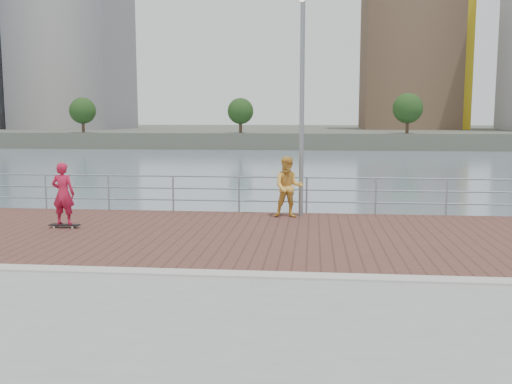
# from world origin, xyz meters

# --- Properties ---
(water) EXTENTS (400.00, 400.00, 0.00)m
(water) POSITION_xyz_m (0.00, 0.00, -2.00)
(water) COLOR slate
(water) RESTS_ON ground
(brick_lane) EXTENTS (40.00, 6.80, 0.02)m
(brick_lane) POSITION_xyz_m (0.00, 3.60, 0.01)
(brick_lane) COLOR brown
(brick_lane) RESTS_ON seawall
(curb) EXTENTS (40.00, 0.40, 0.06)m
(curb) POSITION_xyz_m (0.00, 0.00, 0.03)
(curb) COLOR #B7B5AD
(curb) RESTS_ON seawall
(far_shore) EXTENTS (320.00, 95.00, 2.50)m
(far_shore) POSITION_xyz_m (0.00, 122.50, -0.75)
(far_shore) COLOR #4C5142
(far_shore) RESTS_ON ground
(guardrail) EXTENTS (39.06, 0.06, 1.13)m
(guardrail) POSITION_xyz_m (0.00, 7.00, 0.69)
(guardrail) COLOR #8C9EA8
(guardrail) RESTS_ON brick_lane
(street_lamp) EXTENTS (0.49, 1.42, 6.69)m
(street_lamp) POSITION_xyz_m (0.87, 6.01, 4.75)
(street_lamp) COLOR gray
(street_lamp) RESTS_ON brick_lane
(skateboard) EXTENTS (0.80, 0.22, 0.09)m
(skateboard) POSITION_xyz_m (-5.26, 4.03, 0.09)
(skateboard) COLOR black
(skateboard) RESTS_ON brick_lane
(skateboarder) EXTENTS (0.60, 0.40, 1.63)m
(skateboarder) POSITION_xyz_m (-5.26, 4.03, 0.92)
(skateboarder) COLOR #BA1839
(skateboarder) RESTS_ON skateboard
(bystander) EXTENTS (0.88, 0.70, 1.76)m
(bystander) POSITION_xyz_m (0.51, 6.21, 0.90)
(bystander) COLOR gold
(bystander) RESTS_ON brick_lane
(skyline) EXTENTS (233.00, 41.00, 61.01)m
(skyline) POSITION_xyz_m (28.82, 104.57, 23.65)
(skyline) COLOR #ADA38E
(skyline) RESTS_ON far_shore
(shoreline_trees) EXTENTS (169.35, 4.80, 6.39)m
(shoreline_trees) POSITION_xyz_m (26.39, 77.00, 4.13)
(shoreline_trees) COLOR #473323
(shoreline_trees) RESTS_ON far_shore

